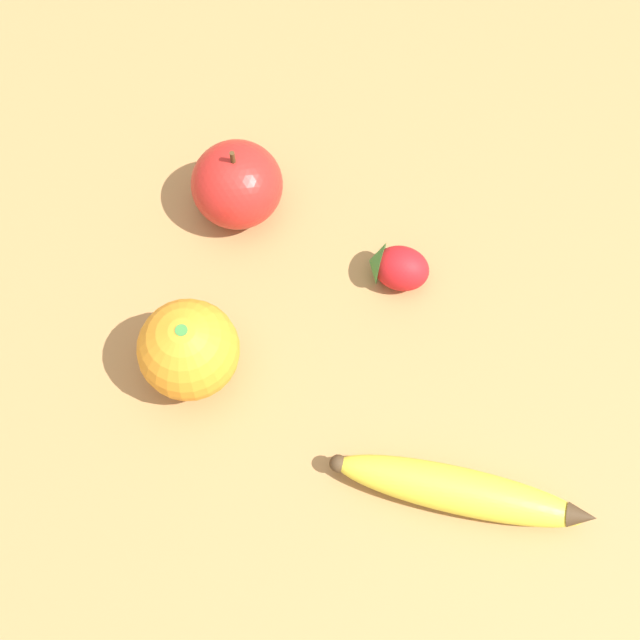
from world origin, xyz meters
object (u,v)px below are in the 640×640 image
Objects in this scene: orange at (189,350)px; strawberry at (397,267)px; apple at (237,185)px; banana at (461,491)px.

orange is 0.20m from strawberry.
orange is 0.97× the size of apple.
strawberry is at bearing 75.45° from orange.
banana is 2.21× the size of orange.
banana is at bearing 117.96° from strawberry.
strawberry is 0.16m from apple.
strawberry is 0.76× the size of apple.
banana is 0.20m from strawberry.
apple reaches higher than orange.
banana is 2.82× the size of strawberry.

